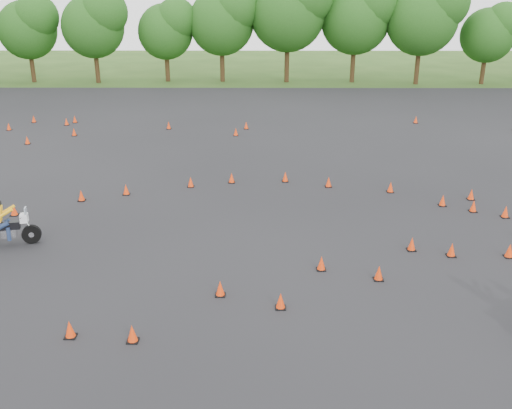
# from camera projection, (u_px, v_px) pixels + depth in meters

# --- Properties ---
(ground) EXTENTS (140.00, 140.00, 0.00)m
(ground) POSITION_uv_depth(u_px,v_px,m) (255.00, 289.00, 17.19)
(ground) COLOR #2D5119
(ground) RESTS_ON ground
(asphalt_pad) EXTENTS (62.00, 62.00, 0.00)m
(asphalt_pad) POSITION_uv_depth(u_px,v_px,m) (256.00, 215.00, 22.80)
(asphalt_pad) COLOR black
(asphalt_pad) RESTS_ON ground
(treeline) EXTENTS (87.18, 32.55, 10.96)m
(treeline) POSITION_uv_depth(u_px,v_px,m) (280.00, 36.00, 48.03)
(treeline) COLOR #1F4D16
(treeline) RESTS_ON ground
(traffic_cones) EXTENTS (36.43, 32.36, 0.45)m
(traffic_cones) POSITION_uv_depth(u_px,v_px,m) (252.00, 209.00, 22.79)
(traffic_cones) COLOR #F73A0A
(traffic_cones) RESTS_ON asphalt_pad
(rider_yellow) EXTENTS (2.31, 1.20, 1.70)m
(rider_yellow) POSITION_uv_depth(u_px,v_px,m) (6.00, 223.00, 19.78)
(rider_yellow) COLOR yellow
(rider_yellow) RESTS_ON ground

